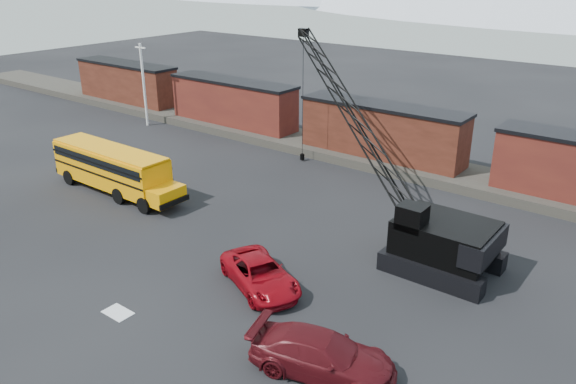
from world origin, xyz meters
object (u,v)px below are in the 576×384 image
Objects in this scene: maroon_suv at (323,355)px; school_bus at (114,168)px; crawler_crane at (351,112)px; red_pickup at (260,274)px.

school_bus is at bearing 57.46° from maroon_suv.
school_bus reaches higher than maroon_suv.
crawler_crane is (-8.38, 15.37, 5.38)m from maroon_suv.
maroon_suv is at bearing -94.21° from red_pickup.
school_bus is 0.60× the size of crawler_crane.
maroon_suv is at bearing -61.39° from crawler_crane.
school_bus is 16.88m from crawler_crane.
school_bus is 1.98× the size of maroon_suv.
school_bus reaches higher than red_pickup.
crawler_crane is (-2.37, 12.02, 5.49)m from red_pickup.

